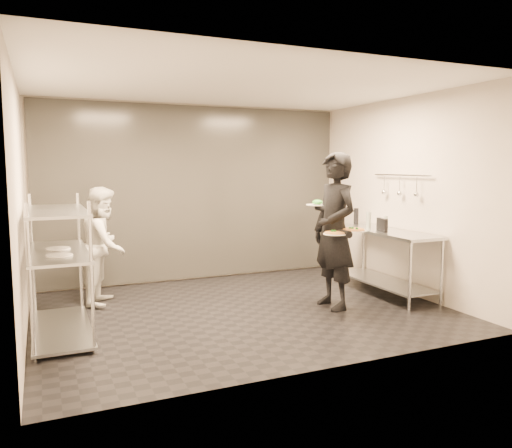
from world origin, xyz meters
name	(u,v)px	position (x,y,z in m)	size (l,w,h in m)	color
room_shell	(212,196)	(0.00, 1.18, 1.40)	(5.00, 4.00, 2.80)	black
pass_rack	(59,264)	(-2.15, 0.00, 0.77)	(0.60, 1.60, 1.50)	silver
prep_counter	(384,251)	(2.18, 0.00, 0.63)	(0.60, 1.80, 0.92)	silver
utensil_rail	(400,186)	(2.43, 0.00, 1.55)	(0.07, 1.20, 0.31)	silver
waiter	(334,231)	(1.14, -0.32, 1.00)	(0.73, 0.48, 2.01)	black
chef	(104,245)	(-1.55, 1.10, 0.78)	(0.76, 0.59, 1.56)	silver
pizza_plate_near	(335,233)	(1.01, -0.54, 1.01)	(0.29, 0.29, 0.05)	white
pizza_plate_far	(353,230)	(1.29, -0.51, 1.03)	(0.34, 0.34, 0.05)	white
salad_plate	(317,204)	(1.08, 0.02, 1.33)	(0.30, 0.30, 0.07)	white
pos_monitor	(382,225)	(2.06, -0.09, 1.01)	(0.05, 0.26, 0.18)	black
bottle_green	(369,221)	(2.02, 0.17, 1.05)	(0.07, 0.07, 0.25)	gray
bottle_clear	(386,223)	(2.27, 0.10, 1.02)	(0.06, 0.06, 0.19)	gray
bottle_dark	(356,216)	(2.24, 0.80, 1.05)	(0.07, 0.07, 0.25)	black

